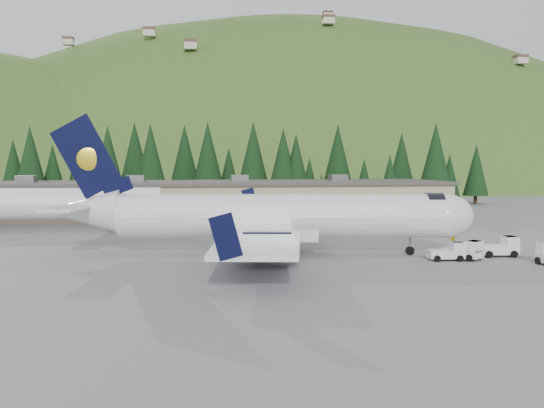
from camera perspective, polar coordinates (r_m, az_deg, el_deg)
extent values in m
plane|color=slate|center=(52.42, 0.99, -4.82)|extent=(600.00, 600.00, 0.00)
cylinder|color=white|center=(52.01, 1.00, -1.12)|extent=(28.21, 8.09, 3.76)
ellipsoid|color=white|center=(54.02, 16.00, -1.08)|extent=(5.41, 4.47, 3.76)
cylinder|color=black|center=(53.72, 14.99, -0.61)|extent=(1.87, 3.28, 3.10)
cone|color=white|center=(54.49, -17.16, -0.64)|extent=(6.51, 4.65, 3.76)
cube|color=white|center=(52.17, -0.10, -2.85)|extent=(8.39, 4.41, 1.00)
cube|color=white|center=(52.12, -1.20, -2.21)|extent=(10.74, 34.40, 0.35)
cube|color=black|center=(68.98, -2.07, 0.39)|extent=(2.02, 0.46, 2.87)
cube|color=black|center=(35.20, -4.38, -3.09)|extent=(2.02, 0.46, 2.87)
cylinder|color=black|center=(57.96, -0.06, -2.43)|extent=(4.50, 2.93, 2.30)
cylinder|color=white|center=(57.98, 1.82, -2.43)|extent=(0.97, 2.50, 2.44)
cube|color=white|center=(57.90, -0.06, -1.89)|extent=(2.21, 0.59, 0.90)
cylinder|color=black|center=(46.46, -0.15, -4.03)|extent=(4.50, 2.93, 2.30)
cylinder|color=white|center=(46.48, 2.19, -4.03)|extent=(0.97, 2.50, 2.44)
cube|color=white|center=(46.39, -0.15, -3.36)|extent=(2.21, 0.59, 0.90)
cube|color=black|center=(54.26, -17.06, 4.28)|extent=(6.15, 1.26, 7.33)
ellipsoid|color=gold|center=(54.39, -16.79, 4.08)|extent=(1.98, 0.49, 1.98)
ellipsoid|color=gold|center=(54.01, -16.92, 4.08)|extent=(1.98, 0.49, 1.98)
cube|color=black|center=(53.59, -14.35, 1.56)|extent=(2.76, 0.68, 1.98)
cube|color=white|center=(54.60, -17.67, -0.12)|extent=(4.52, 12.74, 0.22)
cylinder|color=slate|center=(53.56, 12.86, -3.76)|extent=(0.23, 0.23, 1.80)
cylinder|color=black|center=(53.63, 12.85, -4.31)|extent=(0.79, 0.40, 0.76)
cylinder|color=slate|center=(55.00, -2.17, -3.35)|extent=(0.27, 0.27, 2.00)
cylinder|color=black|center=(55.04, -1.75, -3.82)|extent=(1.14, 0.52, 1.10)
cylinder|color=black|center=(55.08, -2.58, -3.82)|extent=(1.14, 0.52, 1.10)
cylinder|color=slate|center=(49.66, -2.44, -4.15)|extent=(0.27, 0.27, 2.00)
cylinder|color=black|center=(49.71, -1.97, -4.67)|extent=(1.14, 0.52, 1.10)
cylinder|color=black|center=(49.75, -2.90, -4.66)|extent=(1.14, 0.52, 1.10)
cylinder|color=white|center=(74.42, -18.95, 0.06)|extent=(22.00, 3.60, 3.60)
cube|color=silver|center=(51.55, 16.05, -4.55)|extent=(2.94, 1.71, 0.65)
cube|color=silver|center=(51.77, 17.04, -3.91)|extent=(1.08, 1.41, 0.84)
cube|color=black|center=(51.72, 17.05, -3.50)|extent=(0.97, 1.30, 0.09)
cylinder|color=black|center=(52.58, 16.76, -4.67)|extent=(0.54, 0.26, 0.52)
cylinder|color=black|center=(51.19, 17.30, -4.92)|extent=(0.54, 0.26, 0.52)
cylinder|color=black|center=(52.01, 14.80, -4.73)|extent=(0.54, 0.26, 0.52)
cylinder|color=black|center=(50.60, 15.30, -4.98)|extent=(0.54, 0.26, 0.52)
cube|color=silver|center=(55.04, 20.45, -4.03)|extent=(3.35, 1.91, 0.75)
cube|color=silver|center=(55.39, 21.48, -3.34)|extent=(1.21, 1.60, 0.96)
cube|color=black|center=(55.34, 21.50, -2.90)|extent=(1.09, 1.48, 0.11)
cylinder|color=black|center=(56.28, 21.10, -4.17)|extent=(0.62, 0.29, 0.60)
cylinder|color=black|center=(54.74, 21.83, -4.41)|extent=(0.62, 0.29, 0.60)
cylinder|color=black|center=(55.44, 19.07, -4.24)|extent=(0.62, 0.29, 0.60)
cylinder|color=black|center=(53.88, 19.76, -4.49)|extent=(0.62, 0.29, 0.60)
cylinder|color=black|center=(51.97, 23.74, -4.91)|extent=(0.26, 0.60, 0.59)
cube|color=tan|center=(89.32, -6.28, 0.36)|extent=(70.00, 16.00, 4.80)
cube|color=#47423D|center=(89.19, -6.30, 1.99)|extent=(71.00, 17.00, 0.40)
cube|color=slate|center=(91.60, -22.14, 2.18)|extent=(2.50, 2.50, 1.00)
cube|color=slate|center=(89.32, -12.73, 2.34)|extent=(2.50, 2.50, 1.00)
cube|color=slate|center=(89.52, -3.10, 2.43)|extent=(2.50, 2.50, 1.00)
cube|color=slate|center=(92.20, 6.23, 2.46)|extent=(2.50, 2.50, 1.00)
cube|color=silver|center=(52.59, 17.51, -4.37)|extent=(2.97, 3.34, 0.70)
cube|color=silver|center=(52.03, 18.50, -3.80)|extent=(1.73, 1.63, 0.91)
cube|color=black|center=(51.98, 18.51, -3.37)|extent=(1.59, 1.49, 0.10)
cylinder|color=black|center=(52.86, 18.88, -4.65)|extent=(0.51, 0.59, 0.56)
cylinder|color=black|center=(51.45, 18.06, -4.87)|extent=(0.51, 0.59, 0.56)
cylinder|color=black|center=(53.80, 16.98, -4.46)|extent=(0.51, 0.59, 0.56)
cylinder|color=black|center=(52.42, 16.11, -4.67)|extent=(0.51, 0.59, 0.56)
imported|color=#F1BF00|center=(57.64, 16.63, -3.35)|extent=(0.62, 0.42, 1.66)
cone|color=black|center=(115.68, -23.15, 3.10)|extent=(5.04, 5.04, 10.30)
cone|color=black|center=(108.80, -21.78, 3.70)|extent=(5.87, 5.87, 12.01)
cone|color=black|center=(110.95, -19.92, 2.89)|extent=(4.66, 4.66, 9.53)
cone|color=black|center=(113.18, -17.64, 3.31)|extent=(5.17, 5.17, 10.58)
cone|color=black|center=(108.93, -15.17, 3.94)|extent=(6.00, 6.00, 12.28)
cone|color=black|center=(117.51, -12.78, 4.31)|extent=(6.51, 6.51, 13.32)
cone|color=black|center=(108.00, -11.34, 4.10)|extent=(6.15, 6.15, 12.57)
cone|color=black|center=(119.01, -8.22, 4.29)|extent=(6.40, 6.40, 13.08)
cone|color=black|center=(113.02, -6.06, 4.38)|extent=(6.48, 6.48, 13.25)
cone|color=black|center=(115.89, -4.08, 3.06)|extent=(4.51, 4.51, 9.22)
cone|color=black|center=(111.34, -1.77, 4.38)|extent=(6.44, 6.44, 13.18)
cone|color=black|center=(108.70, 1.07, 4.00)|extent=(5.90, 5.90, 12.07)
cone|color=black|center=(109.16, 2.27, 3.70)|extent=(5.48, 5.48, 11.21)
cone|color=black|center=(118.83, 3.54, 2.56)|extent=(3.71, 3.71, 7.60)
cone|color=black|center=(116.97, 6.21, 4.30)|extent=(6.38, 6.38, 13.06)
cone|color=black|center=(113.19, 8.66, 2.38)|extent=(3.62, 3.62, 7.40)
cone|color=black|center=(112.72, 11.02, 2.56)|extent=(3.93, 3.93, 8.04)
cone|color=black|center=(121.18, 12.08, 3.82)|extent=(5.75, 5.75, 11.77)
cone|color=black|center=(115.83, 15.14, 4.19)|extent=(6.38, 6.38, 13.04)
cone|color=black|center=(120.51, 16.36, 2.61)|extent=(4.00, 4.00, 8.19)
cone|color=black|center=(121.32, 18.66, 3.06)|extent=(4.75, 4.75, 9.72)
ellipsoid|color=#35541A|center=(272.14, 2.24, -15.99)|extent=(420.00, 300.00, 300.00)
ellipsoid|color=#35541A|center=(349.06, 21.06, -11.73)|extent=(392.00, 280.00, 280.00)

